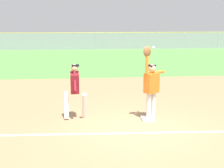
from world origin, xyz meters
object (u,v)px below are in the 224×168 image
(first_base, at_px, (148,119))
(fielder, at_px, (151,84))
(parked_car_silver, at_px, (42,41))
(baseball, at_px, (154,47))
(runner, at_px, (75,87))
(parked_car_blue, at_px, (161,40))
(parked_car_red, at_px, (85,41))
(parked_car_black, at_px, (125,41))

(first_base, distance_m, fielder, 1.09)
(parked_car_silver, bearing_deg, baseball, -76.21)
(parked_car_silver, bearing_deg, first_base, -76.56)
(runner, bearing_deg, baseball, -8.85)
(baseball, xyz_separation_m, parked_car_blue, (7.31, 27.11, -1.55))
(baseball, relative_size, parked_car_red, 0.02)
(runner, height_order, parked_car_red, runner)
(parked_car_silver, bearing_deg, parked_car_red, -5.41)
(baseball, height_order, parked_car_black, baseball)
(first_base, xyz_separation_m, fielder, (0.09, 0.07, 1.08))
(baseball, relative_size, parked_car_silver, 0.02)
(first_base, xyz_separation_m, parked_car_silver, (-6.20, 26.96, 0.63))
(parked_car_black, distance_m, parked_car_blue, 4.19)
(runner, bearing_deg, parked_car_black, 76.69)
(runner, distance_m, baseball, 2.68)
(runner, bearing_deg, parked_car_red, 86.59)
(first_base, bearing_deg, runner, 170.01)
(parked_car_blue, bearing_deg, fielder, -105.94)
(runner, relative_size, baseball, 23.24)
(runner, xyz_separation_m, parked_car_silver, (-3.99, 26.57, -0.32))
(runner, bearing_deg, parked_car_silver, 96.75)
(fielder, xyz_separation_m, baseball, (0.06, 0.03, 1.11))
(parked_car_red, relative_size, parked_car_black, 1.00)
(runner, distance_m, parked_car_black, 27.46)
(first_base, bearing_deg, parked_car_blue, 74.66)
(parked_car_red, bearing_deg, runner, -98.05)
(parked_car_silver, distance_m, parked_car_black, 9.48)
(first_base, bearing_deg, fielder, 37.40)
(fielder, bearing_deg, baseball, -98.93)
(fielder, bearing_deg, first_base, 94.13)
(parked_car_black, bearing_deg, parked_car_red, -176.15)
(fielder, xyz_separation_m, parked_car_black, (3.18, 27.23, -0.45))
(parked_car_red, relative_size, parked_car_blue, 1.04)
(parked_car_red, xyz_separation_m, parked_car_blue, (8.94, 0.74, 0.00))
(parked_car_black, bearing_deg, fielder, -102.66)
(runner, xyz_separation_m, parked_car_blue, (9.68, 26.82, -0.32))
(parked_car_silver, bearing_deg, parked_car_blue, 1.52)
(fielder, relative_size, parked_car_silver, 0.52)
(parked_car_black, bearing_deg, parked_car_silver, 176.03)
(baseball, distance_m, parked_car_red, 26.47)
(parked_car_black, bearing_deg, first_base, -102.83)
(fielder, xyz_separation_m, parked_car_silver, (-6.30, 26.89, -0.45))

